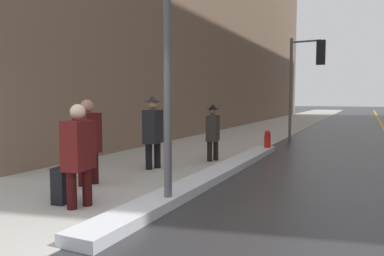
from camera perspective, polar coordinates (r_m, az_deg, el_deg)
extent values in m
plane|color=#2D2D30|center=(4.90, -16.41, -15.97)|extent=(160.00, 160.00, 0.00)
cube|color=#B2AFA8|center=(19.18, 9.63, -0.58)|extent=(4.00, 80.00, 0.01)
cube|color=silver|center=(8.21, 3.86, -6.85)|extent=(0.55, 8.82, 0.16)
cylinder|color=#515156|center=(5.82, -3.77, 11.41)|extent=(0.12, 0.12, 4.80)
cylinder|color=#515156|center=(15.08, 14.78, 5.53)|extent=(0.11, 0.11, 4.00)
cylinder|color=#515156|center=(15.10, 16.99, 12.53)|extent=(1.10, 0.16, 0.07)
cube|color=black|center=(14.93, 19.04, 10.83)|extent=(0.31, 0.22, 0.90)
sphere|color=red|center=(15.08, 19.16, 11.87)|extent=(0.19, 0.19, 0.19)
sphere|color=orange|center=(15.04, 19.13, 10.78)|extent=(0.19, 0.19, 0.19)
sphere|color=green|center=(15.01, 19.10, 9.69)|extent=(0.19, 0.19, 0.19)
cylinder|color=#340C0C|center=(6.15, -15.71, -7.53)|extent=(0.15, 0.15, 0.86)
cylinder|color=#340C0C|center=(6.03, -17.88, -7.84)|extent=(0.15, 0.15, 0.86)
cube|color=#561414|center=(6.00, -16.90, -2.53)|extent=(0.38, 0.56, 0.76)
sphere|color=beige|center=(5.96, -17.02, 2.37)|extent=(0.23, 0.23, 0.23)
cylinder|color=#340C0C|center=(7.67, -14.66, -5.00)|extent=(0.16, 0.16, 0.90)
cylinder|color=#340C0C|center=(7.53, -16.41, -5.21)|extent=(0.16, 0.16, 0.90)
cube|color=#561414|center=(7.52, -15.62, -0.79)|extent=(0.40, 0.58, 0.79)
sphere|color=tan|center=(7.49, -15.71, 3.27)|extent=(0.24, 0.24, 0.24)
cylinder|color=black|center=(9.12, -5.31, -3.35)|extent=(0.16, 0.16, 0.90)
cylinder|color=black|center=(8.94, -6.61, -3.52)|extent=(0.16, 0.16, 0.90)
cube|color=black|center=(8.97, -5.98, 0.20)|extent=(0.40, 0.59, 0.79)
sphere|color=tan|center=(8.95, -6.01, 3.62)|extent=(0.24, 0.24, 0.24)
cylinder|color=#28282D|center=(8.95, -6.01, 4.05)|extent=(0.38, 0.38, 0.01)
cone|color=#28282D|center=(8.95, -6.02, 4.52)|extent=(0.23, 0.23, 0.15)
cube|color=black|center=(9.33, -5.10, -0.67)|extent=(0.13, 0.23, 0.28)
cylinder|color=black|center=(10.22, 3.65, -2.81)|extent=(0.14, 0.14, 0.79)
cylinder|color=black|center=(10.04, 2.71, -2.94)|extent=(0.14, 0.14, 0.79)
cube|color=#2D2823|center=(10.08, 3.19, -0.04)|extent=(0.35, 0.51, 0.69)
sphere|color=#8C664C|center=(10.05, 3.21, 2.62)|extent=(0.21, 0.21, 0.21)
cylinder|color=black|center=(10.05, 3.21, 2.95)|extent=(0.33, 0.33, 0.01)
cone|color=black|center=(10.05, 3.21, 3.32)|extent=(0.20, 0.20, 0.13)
cube|color=black|center=(10.42, 3.62, -0.71)|extent=(0.13, 0.23, 0.28)
cube|color=black|center=(6.45, -19.04, -8.27)|extent=(0.27, 0.39, 0.60)
cylinder|color=#4C4C51|center=(6.36, -19.15, -4.09)|extent=(0.02, 0.02, 0.35)
cylinder|color=red|center=(11.97, 11.41, -2.38)|extent=(0.20, 0.20, 0.55)
sphere|color=red|center=(11.94, 11.43, -0.78)|extent=(0.18, 0.18, 0.18)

